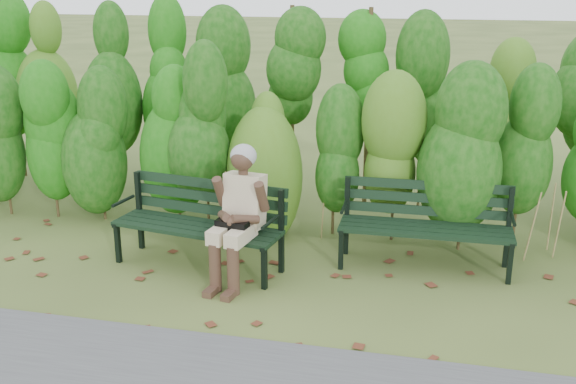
# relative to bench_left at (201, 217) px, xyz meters

# --- Properties ---
(ground) EXTENTS (80.00, 80.00, 0.00)m
(ground) POSITION_rel_bench_left_xyz_m (0.81, -0.30, -0.46)
(ground) COLOR #404F23
(hedge_band) EXTENTS (11.04, 1.67, 2.42)m
(hedge_band) POSITION_rel_bench_left_xyz_m (0.81, 1.56, 0.79)
(hedge_band) COLOR #47381E
(hedge_band) RESTS_ON ground
(leaf_litter) EXTENTS (6.03, 2.26, 0.01)m
(leaf_litter) POSITION_rel_bench_left_xyz_m (0.85, -0.53, -0.46)
(leaf_litter) COLOR #602E1B
(leaf_litter) RESTS_ON ground
(bench_left) EXTENTS (1.64, 0.76, 0.79)m
(bench_left) POSITION_rel_bench_left_xyz_m (0.00, 0.00, 0.00)
(bench_left) COLOR black
(bench_left) RESTS_ON ground
(bench_right) EXTENTS (1.56, 0.53, 0.78)m
(bench_right) POSITION_rel_bench_left_xyz_m (2.01, 0.45, -0.01)
(bench_right) COLOR black
(bench_right) RESTS_ON ground
(seated_woman) EXTENTS (0.51, 0.75, 1.21)m
(seated_woman) POSITION_rel_bench_left_xyz_m (0.43, -0.24, 0.21)
(seated_woman) COLOR beige
(seated_woman) RESTS_ON ground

